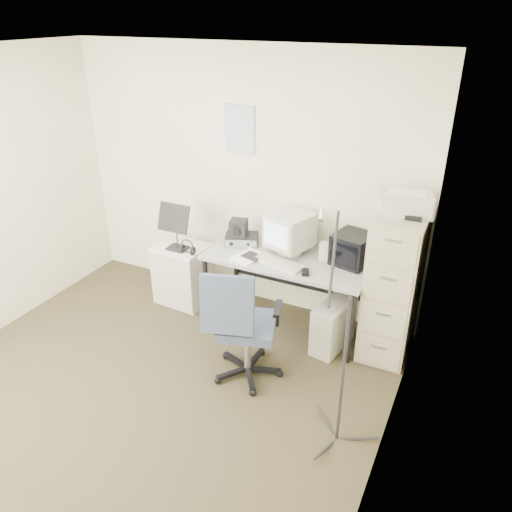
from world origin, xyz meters
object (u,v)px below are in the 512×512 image
at_px(side_cart, 183,274).
at_px(office_chair, 247,323).
at_px(desk, 287,292).
at_px(filing_cabinet, 393,286).

bearing_deg(side_cart, office_chair, -31.23).
relative_size(desk, side_cart, 2.40).
height_order(office_chair, side_cart, office_chair).
bearing_deg(filing_cabinet, desk, -178.19).
bearing_deg(filing_cabinet, office_chair, -138.84).
distance_m(filing_cabinet, side_cart, 2.11).
xyz_separation_m(filing_cabinet, side_cart, (-2.08, -0.08, -0.34)).
height_order(filing_cabinet, desk, filing_cabinet).
distance_m(filing_cabinet, office_chair, 1.28).
bearing_deg(desk, side_cart, -177.62).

